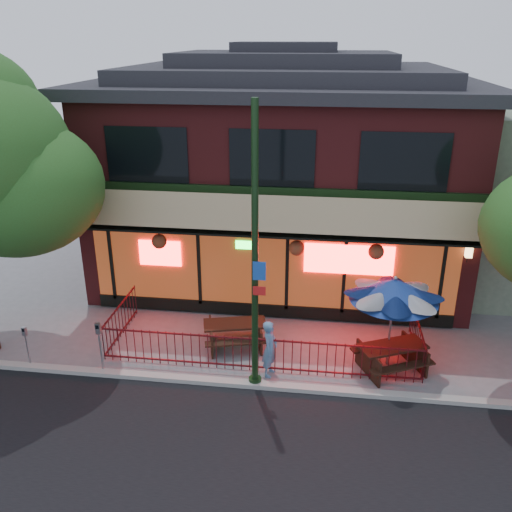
{
  "coord_description": "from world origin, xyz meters",
  "views": [
    {
      "loc": [
        1.52,
        -11.73,
        8.16
      ],
      "look_at": [
        -0.29,
        2.0,
        2.52
      ],
      "focal_mm": 38.0,
      "sensor_mm": 36.0,
      "label": 1
    }
  ],
  "objects": [
    {
      "name": "ground",
      "position": [
        0.0,
        0.0,
        0.0
      ],
      "size": [
        80.0,
        80.0,
        0.0
      ],
      "primitive_type": "plane",
      "color": "gray",
      "rests_on": "ground"
    },
    {
      "name": "patio_umbrella",
      "position": [
        3.38,
        1.0,
        2.19
      ],
      "size": [
        2.25,
        2.25,
        2.57
      ],
      "color": "gray",
      "rests_on": "ground"
    },
    {
      "name": "restaurant_building",
      "position": [
        0.0,
        7.11,
        4.13
      ],
      "size": [
        12.96,
        9.49,
        8.05
      ],
      "color": "maroon",
      "rests_on": "ground"
    },
    {
      "name": "picnic_table_right",
      "position": [
        3.45,
        0.7,
        0.49
      ],
      "size": [
        2.16,
        1.96,
        0.75
      ],
      "color": "black",
      "rests_on": "ground"
    },
    {
      "name": "curb",
      "position": [
        0.0,
        -0.5,
        0.06
      ],
      "size": [
        80.0,
        0.25,
        0.12
      ],
      "primitive_type": "cube",
      "color": "#999993",
      "rests_on": "ground"
    },
    {
      "name": "picnic_table_left",
      "position": [
        -0.8,
        1.35,
        0.49
      ],
      "size": [
        2.01,
        1.72,
        0.74
      ],
      "color": "#311C12",
      "rests_on": "ground"
    },
    {
      "name": "parking_meter_far",
      "position": [
        -6.03,
        -0.4,
        0.81
      ],
      "size": [
        0.11,
        0.1,
        1.2
      ],
      "color": "#999CA2",
      "rests_on": "ground"
    },
    {
      "name": "street_light",
      "position": [
        0.0,
        -0.4,
        3.15
      ],
      "size": [
        0.43,
        0.32,
        7.0
      ],
      "color": "black",
      "rests_on": "ground"
    },
    {
      "name": "patio_fence",
      "position": [
        0.0,
        0.5,
        0.63
      ],
      "size": [
        8.44,
        2.62,
        1.0
      ],
      "color": "#4C1015",
      "rests_on": "ground"
    },
    {
      "name": "pedestrian",
      "position": [
        0.32,
        0.1,
        0.77
      ],
      "size": [
        0.47,
        0.62,
        1.53
      ],
      "primitive_type": "imported",
      "rotation": [
        0.0,
        0.0,
        1.37
      ],
      "color": "#547FA8",
      "rests_on": "ground"
    },
    {
      "name": "parking_meter_near",
      "position": [
        -4.0,
        -0.4,
        0.99
      ],
      "size": [
        0.13,
        0.11,
        1.47
      ],
      "color": "gray",
      "rests_on": "ground"
    }
  ]
}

